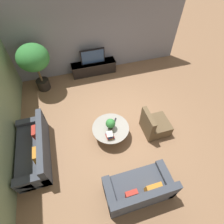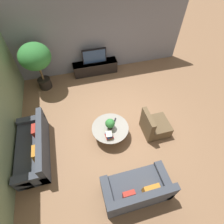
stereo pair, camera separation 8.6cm
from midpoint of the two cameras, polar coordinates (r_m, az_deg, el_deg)
name	(u,v)px [view 1 (the left image)]	position (r m, az deg, el deg)	size (l,w,h in m)	color
ground_plane	(118,123)	(5.96, 1.64, -3.77)	(24.00, 24.00, 0.00)	#8C6647
back_wall_stone	(94,36)	(7.45, -6.36, 23.49)	(7.40, 0.12, 3.00)	gray
media_console	(94,68)	(7.80, -6.31, 14.18)	(1.88, 0.50, 0.52)	black
television	(93,56)	(7.49, -6.68, 17.56)	(0.99, 0.13, 0.61)	black
coffee_table	(111,130)	(5.44, -0.91, -5.90)	(1.13, 1.13, 0.43)	black
couch_by_wall	(35,150)	(5.60, -24.38, -11.14)	(0.84, 2.06, 0.84)	#3D424C
couch_near_entry	(139,189)	(4.76, 8.20, -23.71)	(1.65, 0.84, 0.84)	#3D424C
armchair_wicker	(154,125)	(5.74, 13.25, -4.22)	(0.80, 0.76, 0.86)	brown
potted_palm_tall	(34,60)	(6.92, -24.48, 15.19)	(1.11, 1.11, 1.86)	black
potted_plant_tabletop	(110,124)	(5.16, -0.98, -3.84)	(0.29, 0.29, 0.37)	black
book_stack	(110,135)	(5.09, -1.22, -7.59)	(0.23, 0.26, 0.17)	gold
remote_black	(115,120)	(5.49, 0.60, -2.64)	(0.04, 0.16, 0.02)	black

